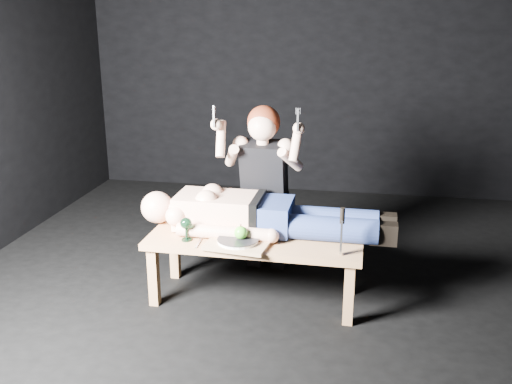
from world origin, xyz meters
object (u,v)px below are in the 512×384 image
at_px(lying_man, 265,211).
at_px(goblet, 186,229).
at_px(kneeling_woman, 266,186).
at_px(serving_tray, 238,244).
at_px(carving_knife, 342,232).
at_px(table, 255,268).

distance_m(lying_man, goblet, 0.55).
bearing_deg(kneeling_woman, serving_tray, -92.48).
distance_m(lying_man, carving_knife, 0.61).
xyz_separation_m(table, kneeling_woman, (-0.01, 0.51, 0.43)).
relative_size(table, lying_man, 0.91).
height_order(table, serving_tray, serving_tray).
height_order(serving_tray, carving_knife, carving_knife).
distance_m(table, lying_man, 0.40).
height_order(lying_man, kneeling_woman, kneeling_woman).
bearing_deg(serving_tray, table, 63.12).
bearing_deg(kneeling_woman, goblet, -119.41).
relative_size(table, kneeling_woman, 1.09).
height_order(table, goblet, goblet).
relative_size(lying_man, kneeling_woman, 1.20).
height_order(goblet, carving_knife, carving_knife).
height_order(kneeling_woman, serving_tray, kneeling_woman).
bearing_deg(goblet, serving_tray, -3.91).
bearing_deg(table, lying_man, 70.27).
relative_size(kneeling_woman, goblet, 8.24).
bearing_deg(kneeling_woman, carving_knife, -46.62).
xyz_separation_m(lying_man, carving_knife, (0.52, -0.32, 0.01)).
distance_m(serving_tray, carving_knife, 0.67).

